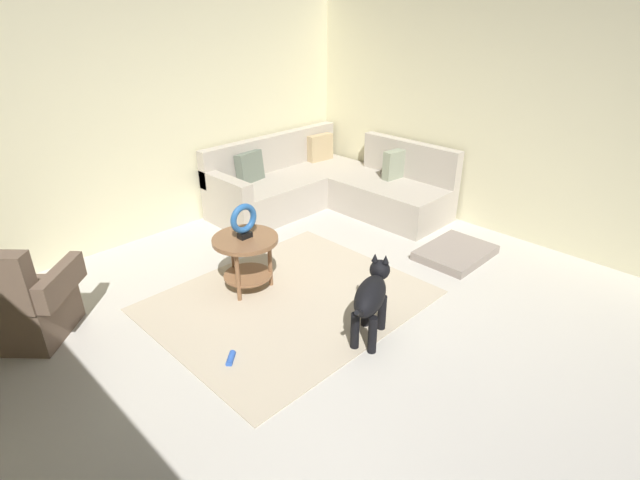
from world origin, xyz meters
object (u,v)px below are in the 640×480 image
(dog_toy_rope, at_px, (231,359))
(dog_bed_mat, at_px, (455,253))
(torus_sculpture, at_px, (244,220))
(dog, at_px, (371,296))
(sectional_couch, at_px, (326,187))
(armchair, at_px, (19,304))
(side_table, at_px, (246,250))

(dog_toy_rope, bearing_deg, dog_bed_mat, -6.68)
(torus_sculpture, relative_size, dog_toy_rope, 2.27)
(dog_bed_mat, height_order, dog, dog)
(torus_sculpture, distance_m, dog_bed_mat, 2.32)
(sectional_couch, height_order, armchair, same)
(dog_bed_mat, bearing_deg, dog_toy_rope, 173.32)
(dog_toy_rope, bearing_deg, dog, -28.51)
(sectional_couch, distance_m, side_table, 2.16)
(side_table, xyz_separation_m, torus_sculpture, (-0.00, -0.00, 0.29))
(sectional_couch, height_order, dog_toy_rope, sectional_couch)
(sectional_couch, xyz_separation_m, dog_toy_rope, (-2.71, -1.62, -0.27))
(torus_sculpture, distance_m, dog_toy_rope, 1.25)
(sectional_couch, relative_size, armchair, 2.26)
(side_table, distance_m, dog, 1.30)
(armchair, xyz_separation_m, dog_bed_mat, (3.68, -1.71, -0.28))
(armchair, relative_size, dog_bed_mat, 1.24)
(dog, xyz_separation_m, dog_toy_rope, (-0.99, 0.54, -0.35))
(dog, bearing_deg, armchair, -159.35)
(dog, distance_m, dog_toy_rope, 1.18)
(side_table, xyz_separation_m, dog, (0.25, -1.27, -0.04))
(dog, relative_size, dog_toy_rope, 5.51)
(dog_bed_mat, bearing_deg, side_table, 151.78)
(sectional_couch, xyz_separation_m, dog, (-1.72, -2.16, 0.09))
(side_table, distance_m, dog_bed_mat, 2.25)
(dog, bearing_deg, dog_bed_mat, 72.54)
(dog_bed_mat, distance_m, dog_toy_rope, 2.72)
(dog_bed_mat, bearing_deg, torus_sculpture, 151.78)
(side_table, bearing_deg, dog, -78.76)
(dog_bed_mat, relative_size, dog_toy_rope, 5.57)
(sectional_couch, bearing_deg, armchair, -176.58)
(sectional_couch, xyz_separation_m, armchair, (-3.69, -0.22, 0.03))
(torus_sculpture, height_order, dog, torus_sculpture)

